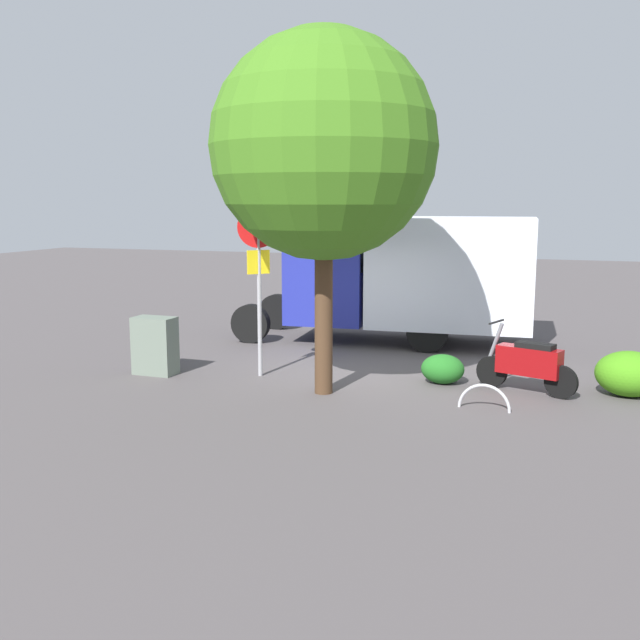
{
  "coord_description": "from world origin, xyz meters",
  "views": [
    {
      "loc": [
        -3.87,
        12.95,
        3.28
      ],
      "look_at": [
        0.4,
        0.46,
        1.1
      ],
      "focal_mm": 40.66,
      "sensor_mm": 36.0,
      "label": 1
    }
  ],
  "objects_px": {
    "motorcycle": "(528,363)",
    "street_tree": "(324,147)",
    "box_truck_near": "(410,274)",
    "stop_sign": "(259,264)",
    "bike_rack_hoop": "(484,410)",
    "utility_cabinet": "(155,346)"
  },
  "relations": [
    {
      "from": "motorcycle",
      "to": "street_tree",
      "type": "bearing_deg",
      "value": 38.63
    },
    {
      "from": "box_truck_near",
      "to": "stop_sign",
      "type": "relative_size",
      "value": 2.17
    },
    {
      "from": "street_tree",
      "to": "bike_rack_hoop",
      "type": "bearing_deg",
      "value": 176.66
    },
    {
      "from": "stop_sign",
      "to": "motorcycle",
      "type": "bearing_deg",
      "value": -175.71
    },
    {
      "from": "street_tree",
      "to": "utility_cabinet",
      "type": "distance_m",
      "value": 5.02
    },
    {
      "from": "bike_rack_hoop",
      "to": "street_tree",
      "type": "bearing_deg",
      "value": -3.34
    },
    {
      "from": "bike_rack_hoop",
      "to": "stop_sign",
      "type": "bearing_deg",
      "value": -12.35
    },
    {
      "from": "motorcycle",
      "to": "bike_rack_hoop",
      "type": "distance_m",
      "value": 1.52
    },
    {
      "from": "street_tree",
      "to": "stop_sign",
      "type": "bearing_deg",
      "value": -26.86
    },
    {
      "from": "stop_sign",
      "to": "utility_cabinet",
      "type": "distance_m",
      "value": 2.56
    },
    {
      "from": "street_tree",
      "to": "bike_rack_hoop",
      "type": "relative_size",
      "value": 7.11
    },
    {
      "from": "motorcycle",
      "to": "street_tree",
      "type": "relative_size",
      "value": 0.29
    },
    {
      "from": "box_truck_near",
      "to": "motorcycle",
      "type": "height_order",
      "value": "box_truck_near"
    },
    {
      "from": "street_tree",
      "to": "bike_rack_hoop",
      "type": "distance_m",
      "value": 4.98
    },
    {
      "from": "motorcycle",
      "to": "stop_sign",
      "type": "bearing_deg",
      "value": 24.01
    },
    {
      "from": "box_truck_near",
      "to": "utility_cabinet",
      "type": "bearing_deg",
      "value": 46.0
    },
    {
      "from": "box_truck_near",
      "to": "stop_sign",
      "type": "bearing_deg",
      "value": 60.69
    },
    {
      "from": "utility_cabinet",
      "to": "box_truck_near",
      "type": "bearing_deg",
      "value": -130.49
    },
    {
      "from": "box_truck_near",
      "to": "street_tree",
      "type": "xyz_separation_m",
      "value": [
        0.46,
        4.89,
        2.55
      ]
    },
    {
      "from": "bike_rack_hoop",
      "to": "motorcycle",
      "type": "bearing_deg",
      "value": -114.24
    },
    {
      "from": "utility_cabinet",
      "to": "bike_rack_hoop",
      "type": "bearing_deg",
      "value": 176.03
    },
    {
      "from": "stop_sign",
      "to": "bike_rack_hoop",
      "type": "relative_size",
      "value": 3.74
    }
  ]
}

